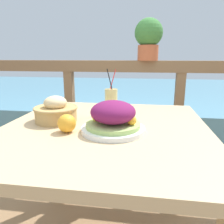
{
  "coord_description": "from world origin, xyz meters",
  "views": [
    {
      "loc": [
        0.17,
        -0.94,
        1.07
      ],
      "look_at": [
        0.03,
        0.04,
        0.82
      ],
      "focal_mm": 35.0,
      "sensor_mm": 36.0,
      "label": 1
    }
  ],
  "objects": [
    {
      "name": "patio_table",
      "position": [
        0.0,
        0.0,
        0.66
      ],
      "size": [
        0.94,
        1.0,
        0.76
      ],
      "color": "tan",
      "rests_on": "ground_plane"
    },
    {
      "name": "railing_fence",
      "position": [
        0.0,
        0.83,
        0.74
      ],
      "size": [
        2.8,
        0.08,
        1.04
      ],
      "color": "brown",
      "rests_on": "ground_plane"
    },
    {
      "name": "sea_backdrop",
      "position": [
        0.0,
        3.33,
        0.23
      ],
      "size": [
        12.0,
        4.0,
        0.45
      ],
      "color": "#568EA8",
      "rests_on": "ground_plane"
    },
    {
      "name": "salad_plate",
      "position": [
        0.05,
        -0.06,
        0.82
      ],
      "size": [
        0.27,
        0.27,
        0.13
      ],
      "color": "white",
      "rests_on": "patio_table"
    },
    {
      "name": "drink_glass",
      "position": [
        -0.01,
        0.24,
        0.83
      ],
      "size": [
        0.07,
        0.07,
        0.25
      ],
      "color": "#DBCC7F",
      "rests_on": "patio_table"
    },
    {
      "name": "bread_basket",
      "position": [
        -0.25,
        0.05,
        0.81
      ],
      "size": [
        0.21,
        0.21,
        0.13
      ],
      "color": "tan",
      "rests_on": "patio_table"
    },
    {
      "name": "potted_plant",
      "position": [
        0.19,
        0.83,
        1.21
      ],
      "size": [
        0.21,
        0.21,
        0.31
      ],
      "color": "#B75B38",
      "rests_on": "railing_fence"
    },
    {
      "name": "orange_near_basket",
      "position": [
        -0.14,
        -0.1,
        0.8
      ],
      "size": [
        0.08,
        0.08,
        0.08
      ],
      "color": "#F9A328",
      "rests_on": "patio_table"
    }
  ]
}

